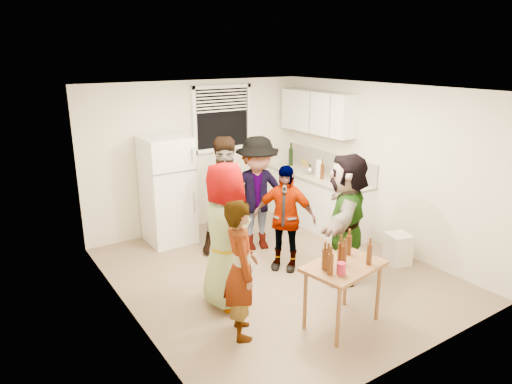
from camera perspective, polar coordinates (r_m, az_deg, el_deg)
room at (r=6.42m, az=2.43°, el=-10.08°), size 4.00×4.50×2.50m
window at (r=7.90m, az=-4.22°, el=9.17°), size 1.12×0.10×1.06m
refrigerator at (r=7.31m, az=-10.99°, el=0.22°), size 0.70×0.70×1.70m
counter_lower at (r=8.07m, az=7.50°, el=-1.11°), size 0.60×2.20×0.86m
countertop at (r=7.95m, az=7.62°, el=1.98°), size 0.64×2.22×0.04m
backsplash at (r=8.08m, az=9.21°, el=3.63°), size 0.03×2.20×0.36m
upper_cabinets at (r=7.97m, az=7.69°, el=9.87°), size 0.34×1.60×0.70m
kettle at (r=8.00m, az=6.76°, el=2.27°), size 0.24×0.22×0.18m
paper_towel at (r=7.87m, az=7.93°, el=1.96°), size 0.13×0.13×0.28m
wine_bottle at (r=8.58m, az=4.35°, el=3.34°), size 0.08×0.08×0.32m
beer_bottle_counter at (r=7.70m, az=8.24°, el=1.62°), size 0.07×0.07×0.25m
blue_cup at (r=7.24m, az=10.53°, el=0.50°), size 0.10×0.10×0.13m
picture_frame at (r=8.51m, az=6.09°, el=3.66°), size 0.02×0.16×0.14m
trash_bin at (r=6.89m, az=17.35°, el=-6.62°), size 0.37×0.37×0.45m
serving_table at (r=5.43m, az=10.52°, el=-15.88°), size 0.96×0.72×0.73m
beer_bottle_table at (r=5.06m, az=10.86°, el=-8.94°), size 0.06×0.06×0.22m
red_cup at (r=4.87m, az=10.56°, el=-10.05°), size 0.09×0.09×0.13m
guest_grey at (r=5.75m, az=-3.67°, el=-13.61°), size 1.81×0.98×0.56m
guest_stripe at (r=5.21m, az=-1.81°, el=-17.18°), size 1.62×1.08×0.37m
guest_back_left at (r=7.11m, az=-3.36°, el=-7.27°), size 1.07×1.86×0.67m
guest_back_right at (r=7.20m, az=0.16°, el=-6.94°), size 1.63×2.03×0.65m
guest_black at (r=6.59m, az=3.46°, el=-9.34°), size 1.71×1.63×0.36m
guest_orange at (r=6.41m, az=10.76°, el=-10.43°), size 2.35×2.35×0.51m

